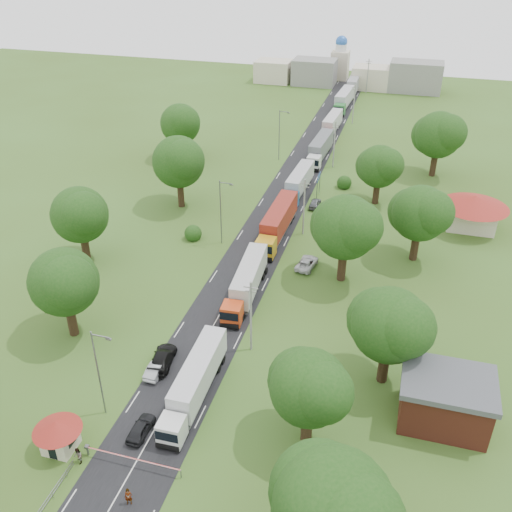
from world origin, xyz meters
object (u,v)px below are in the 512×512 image
(guard_booth, at_px, (58,432))
(car_lane_mid, at_px, (157,368))
(car_lane_front, at_px, (141,428))
(truck_0, at_px, (195,381))
(pedestrian_near, at_px, (129,497))
(info_sign, at_px, (319,180))
(boom_barrier, at_px, (119,456))

(guard_booth, xyz_separation_m, car_lane_mid, (4.20, 11.60, -1.50))
(car_lane_front, relative_size, car_lane_mid, 0.97)
(guard_booth, relative_size, truck_0, 0.31)
(truck_0, bearing_deg, car_lane_front, -118.77)
(car_lane_front, bearing_deg, pedestrian_near, 108.79)
(info_sign, xyz_separation_m, car_lane_mid, (-8.20, -48.40, -2.34))
(car_lane_front, bearing_deg, boom_barrier, 84.75)
(car_lane_front, bearing_deg, info_sign, -95.83)
(truck_0, height_order, car_lane_front, truck_0)
(car_lane_mid, relative_size, pedestrian_near, 2.33)
(guard_booth, distance_m, car_lane_front, 7.32)
(guard_booth, bearing_deg, car_lane_front, 30.06)
(info_sign, height_order, truck_0, info_sign)
(guard_booth, xyz_separation_m, truck_0, (9.43, 9.47, -0.11))
(guard_booth, height_order, car_lane_mid, guard_booth)
(boom_barrier, relative_size, truck_0, 0.66)
(guard_booth, distance_m, car_lane_mid, 12.42)
(truck_0, xyz_separation_m, car_lane_mid, (-5.23, 2.12, -1.39))
(car_lane_mid, xyz_separation_m, pedestrian_near, (4.35, -15.10, 0.20))
(boom_barrier, bearing_deg, guard_booth, -179.99)
(boom_barrier, height_order, pedestrian_near, pedestrian_near)
(info_sign, bearing_deg, car_lane_mid, -99.61)
(guard_booth, bearing_deg, truck_0, 45.13)
(boom_barrier, distance_m, car_lane_front, 3.61)
(boom_barrier, distance_m, car_lane_mid, 11.71)
(pedestrian_near, bearing_deg, car_lane_mid, 88.12)
(truck_0, bearing_deg, info_sign, 86.64)
(car_lane_front, bearing_deg, car_lane_mid, -75.54)
(guard_booth, relative_size, car_lane_front, 1.13)
(info_sign, relative_size, pedestrian_near, 2.37)
(truck_0, distance_m, car_lane_front, 6.86)
(boom_barrier, height_order, car_lane_front, car_lane_front)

